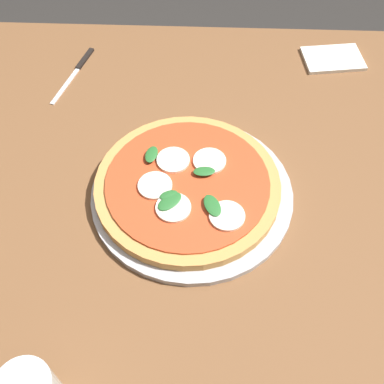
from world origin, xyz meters
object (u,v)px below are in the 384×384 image
at_px(serving_tray, 192,193).
at_px(pizza, 188,185).
at_px(dining_table, 176,240).
at_px(napkin, 333,59).
at_px(knife, 78,68).

height_order(serving_tray, pizza, pizza).
height_order(dining_table, napkin, napkin).
xyz_separation_m(dining_table, serving_tray, (-0.03, -0.04, 0.10)).
xyz_separation_m(dining_table, pizza, (-0.02, -0.04, 0.12)).
distance_m(dining_table, pizza, 0.13).
distance_m(serving_tray, knife, 0.43).
height_order(napkin, knife, napkin).
bearing_deg(napkin, dining_table, 52.28).
distance_m(napkin, knife, 0.57).
relative_size(dining_table, knife, 6.23).
height_order(dining_table, serving_tray, serving_tray).
relative_size(napkin, knife, 0.70).
bearing_deg(knife, dining_table, 122.34).
bearing_deg(napkin, knife, 5.38).
bearing_deg(dining_table, knife, -57.66).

